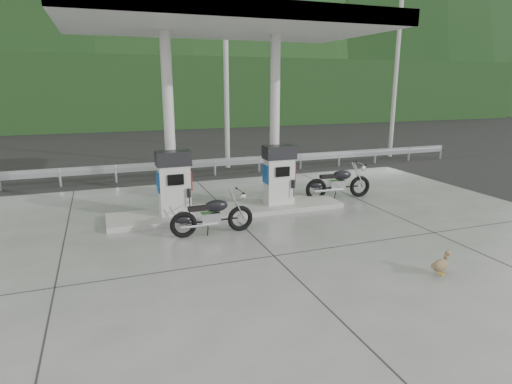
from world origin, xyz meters
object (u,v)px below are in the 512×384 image
object	(u,v)px
gas_pump_right	(279,175)
duck	(441,265)
motorcycle_left	(212,216)
motorcycle_right	(338,183)
gas_pump_left	(174,183)

from	to	relation	value
gas_pump_right	duck	bearing A→B (deg)	-77.96
motorcycle_left	motorcycle_right	world-z (taller)	motorcycle_right
gas_pump_right	motorcycle_right	world-z (taller)	gas_pump_right
gas_pump_right	duck	distance (m)	5.74
motorcycle_left	motorcycle_right	bearing A→B (deg)	22.07
gas_pump_right	duck	xyz separation A→B (m)	(1.18, -5.56, -0.85)
gas_pump_left	motorcycle_left	size ratio (longest dim) A/B	0.89
gas_pump_left	motorcycle_left	distance (m)	1.83
gas_pump_left	gas_pump_right	size ratio (longest dim) A/B	1.00
gas_pump_right	motorcycle_left	size ratio (longest dim) A/B	0.89
motorcycle_left	gas_pump_right	bearing A→B (deg)	32.17
motorcycle_left	motorcycle_right	xyz separation A→B (m)	(4.86, 1.99, 0.03)
duck	motorcycle_left	bearing A→B (deg)	116.49
motorcycle_right	duck	xyz separation A→B (m)	(-1.15, -5.95, -0.31)
gas_pump_left	duck	bearing A→B (deg)	-51.72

